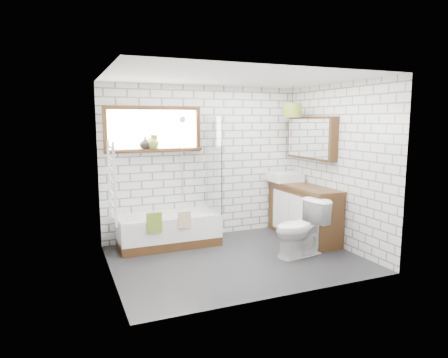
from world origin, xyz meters
name	(u,v)px	position (x,y,z in m)	size (l,w,h in m)	color
floor	(236,259)	(0.00, 0.00, -0.01)	(3.40, 2.60, 0.01)	black
ceiling	(237,77)	(0.00, 0.00, 2.50)	(3.40, 2.60, 0.01)	white
wall_back	(204,162)	(0.00, 1.30, 1.25)	(3.40, 0.01, 2.50)	white
wall_front	(287,185)	(0.00, -1.30, 1.25)	(3.40, 0.01, 2.50)	white
wall_left	(108,178)	(-1.70, 0.00, 1.25)	(0.01, 2.60, 2.50)	white
wall_right	(338,166)	(1.70, 0.00, 1.25)	(0.01, 2.60, 2.50)	white
window	(154,129)	(-0.85, 1.26, 1.80)	(1.52, 0.16, 0.68)	#341E0E
towel_radiator	(112,182)	(-1.66, 0.00, 1.20)	(0.06, 0.52, 1.00)	white
mirror_cabinet	(311,138)	(1.62, 0.60, 1.65)	(0.16, 1.20, 0.70)	#341E0E
shower_riser	(182,157)	(-0.40, 1.26, 1.35)	(0.02, 0.02, 1.30)	silver
bathtub	(169,230)	(-0.72, 0.96, 0.25)	(1.54, 0.68, 0.50)	white
shower_screen	(213,164)	(0.03, 0.96, 1.25)	(0.02, 0.72, 1.50)	white
towel_green	(154,223)	(-1.02, 0.62, 0.48)	(0.22, 0.06, 0.30)	olive
towel_beige	(184,220)	(-0.57, 0.62, 0.48)	(0.19, 0.05, 0.25)	tan
vanity	(303,212)	(1.45, 0.52, 0.44)	(0.50, 1.55, 0.88)	#341E0E
basin	(285,177)	(1.39, 1.01, 0.96)	(0.51, 0.45, 0.15)	white
tap	(293,174)	(1.55, 1.01, 1.01)	(0.03, 0.03, 0.14)	silver
toilet	(300,228)	(0.90, -0.23, 0.41)	(0.80, 0.46, 0.81)	white
vase_olive	(152,143)	(-0.89, 1.23, 1.59)	(0.21, 0.21, 0.22)	olive
vase_dark	(145,144)	(-0.99, 1.23, 1.57)	(0.18, 0.18, 0.19)	black
bottle	(155,143)	(-0.83, 1.23, 1.59)	(0.07, 0.07, 0.21)	olive
pendant	(292,110)	(1.37, 0.79, 2.10)	(0.31, 0.31, 0.22)	olive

